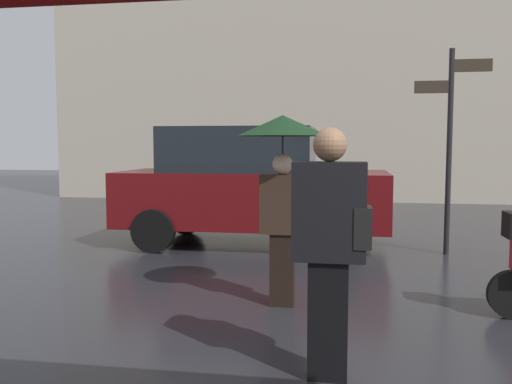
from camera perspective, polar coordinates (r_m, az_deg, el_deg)
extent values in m
cube|color=black|center=(5.57, 2.76, -8.14)|extent=(0.24, 0.15, 0.74)
cube|color=#332319|center=(5.46, 2.79, -1.29)|extent=(0.44, 0.20, 0.60)
sphere|color=beige|center=(5.43, 2.81, 2.93)|extent=(0.20, 0.20, 0.20)
cylinder|color=black|center=(5.43, 2.81, 4.32)|extent=(0.02, 0.02, 0.30)
cone|color=#143219|center=(5.43, 2.83, 6.99)|extent=(0.91, 0.91, 0.21)
cube|color=black|center=(3.92, 7.55, -13.14)|extent=(0.28, 0.18, 0.84)
cube|color=black|center=(3.75, 7.69, -2.03)|extent=(0.50, 0.23, 0.68)
sphere|color=#936B4C|center=(3.72, 7.77, 4.95)|extent=(0.23, 0.23, 0.23)
cube|color=black|center=(3.76, 11.10, -3.62)|extent=(0.12, 0.24, 0.28)
cube|color=#590C0F|center=(8.82, -0.30, -0.65)|extent=(4.28, 1.75, 0.87)
cube|color=black|center=(8.82, -1.67, 4.49)|extent=(2.36, 1.61, 0.71)
cylinder|color=black|center=(9.62, 8.80, -2.85)|extent=(0.66, 0.18, 0.66)
cylinder|color=black|center=(7.89, 8.67, -4.58)|extent=(0.66, 0.18, 0.66)
cylinder|color=black|center=(10.04, -7.31, -2.51)|extent=(0.66, 0.18, 0.66)
cylinder|color=black|center=(8.39, -10.75, -4.03)|extent=(0.66, 0.18, 0.66)
cylinder|color=black|center=(8.52, 19.62, 3.90)|extent=(0.08, 0.08, 3.03)
cube|color=#33281E|center=(8.65, 21.73, 12.25)|extent=(0.56, 0.04, 0.18)
cube|color=#33281E|center=(8.52, 18.06, 10.45)|extent=(0.52, 0.04, 0.18)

